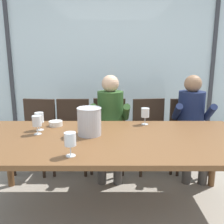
% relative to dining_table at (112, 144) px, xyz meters
% --- Properties ---
extents(ground, '(14.00, 14.00, 0.00)m').
position_rel_dining_table_xyz_m(ground, '(0.00, 1.00, -0.67)').
color(ground, '#9E9384').
extents(window_glass_panel, '(7.65, 0.03, 2.60)m').
position_rel_dining_table_xyz_m(window_glass_panel, '(0.00, 2.20, 0.63)').
color(window_glass_panel, silver).
rests_on(window_glass_panel, ground).
extents(window_mullion_left, '(0.06, 0.06, 2.60)m').
position_rel_dining_table_xyz_m(window_mullion_left, '(-1.72, 2.18, 0.63)').
color(window_mullion_left, '#38383D').
rests_on(window_mullion_left, ground).
extents(window_mullion_right, '(0.06, 0.06, 2.60)m').
position_rel_dining_table_xyz_m(window_mullion_right, '(1.72, 2.18, 0.63)').
color(window_mullion_right, '#38383D').
rests_on(window_mullion_right, ground).
extents(hillside_vineyard, '(13.65, 2.40, 1.96)m').
position_rel_dining_table_xyz_m(hillside_vineyard, '(0.00, 6.02, 0.31)').
color(hillside_vineyard, '#386633').
rests_on(hillside_vineyard, ground).
extents(dining_table, '(2.45, 1.13, 0.73)m').
position_rel_dining_table_xyz_m(dining_table, '(0.00, 0.00, 0.00)').
color(dining_table, brown).
rests_on(dining_table, ground).
extents(chair_near_curtain, '(0.50, 0.50, 0.89)m').
position_rel_dining_table_xyz_m(chair_near_curtain, '(-0.95, 0.96, -0.15)').
color(chair_near_curtain, '#332319').
rests_on(chair_near_curtain, ground).
extents(chair_left_of_center, '(0.44, 0.44, 0.89)m').
position_rel_dining_table_xyz_m(chair_left_of_center, '(-0.50, 0.96, -0.15)').
color(chair_left_of_center, '#332319').
rests_on(chair_left_of_center, ground).
extents(chair_center, '(0.47, 0.47, 0.89)m').
position_rel_dining_table_xyz_m(chair_center, '(-0.03, 0.99, -0.15)').
color(chair_center, '#332319').
rests_on(chair_center, ground).
extents(chair_right_of_center, '(0.50, 0.50, 0.89)m').
position_rel_dining_table_xyz_m(chair_right_of_center, '(0.50, 0.98, -0.15)').
color(chair_right_of_center, '#332319').
rests_on(chair_right_of_center, ground).
extents(chair_near_window_right, '(0.45, 0.45, 0.89)m').
position_rel_dining_table_xyz_m(chair_near_window_right, '(0.98, 0.98, -0.15)').
color(chair_near_window_right, '#332319').
rests_on(chair_near_window_right, ground).
extents(person_olive_shirt, '(0.46, 0.61, 1.21)m').
position_rel_dining_table_xyz_m(person_olive_shirt, '(-0.01, 0.84, 0.02)').
color(person_olive_shirt, '#2D5123').
rests_on(person_olive_shirt, ground).
extents(person_navy_polo, '(0.49, 0.63, 1.21)m').
position_rel_dining_table_xyz_m(person_navy_polo, '(0.98, 0.84, 0.02)').
color(person_navy_polo, '#192347').
rests_on(person_navy_polo, ground).
extents(ice_bucket_primary, '(0.22, 0.22, 0.25)m').
position_rel_dining_table_xyz_m(ice_bucket_primary, '(-0.19, 0.08, 0.19)').
color(ice_bucket_primary, '#B7B7BC').
rests_on(ice_bucket_primary, dining_table).
extents(tasting_bowl, '(0.14, 0.14, 0.05)m').
position_rel_dining_table_xyz_m(tasting_bowl, '(-0.57, 0.37, 0.08)').
color(tasting_bowl, silver).
rests_on(tasting_bowl, dining_table).
extents(wine_glass_by_left_taster, '(0.08, 0.08, 0.17)m').
position_rel_dining_table_xyz_m(wine_glass_by_left_taster, '(-0.29, -0.41, 0.18)').
color(wine_glass_by_left_taster, silver).
rests_on(wine_glass_by_left_taster, dining_table).
extents(wine_glass_near_bucket, '(0.08, 0.08, 0.17)m').
position_rel_dining_table_xyz_m(wine_glass_near_bucket, '(-0.67, 0.09, 0.18)').
color(wine_glass_near_bucket, silver).
rests_on(wine_glass_near_bucket, dining_table).
extents(wine_glass_center_pour, '(0.08, 0.08, 0.17)m').
position_rel_dining_table_xyz_m(wine_glass_center_pour, '(-0.69, 0.22, 0.18)').
color(wine_glass_center_pour, silver).
rests_on(wine_glass_center_pour, dining_table).
extents(wine_glass_by_right_taster, '(0.08, 0.08, 0.17)m').
position_rel_dining_table_xyz_m(wine_glass_by_right_taster, '(0.35, 0.43, 0.18)').
color(wine_glass_by_right_taster, silver).
rests_on(wine_glass_by_right_taster, dining_table).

